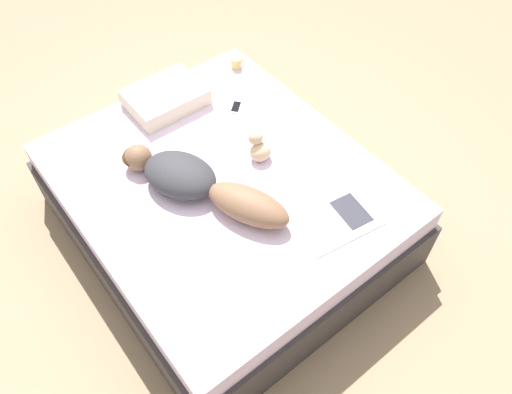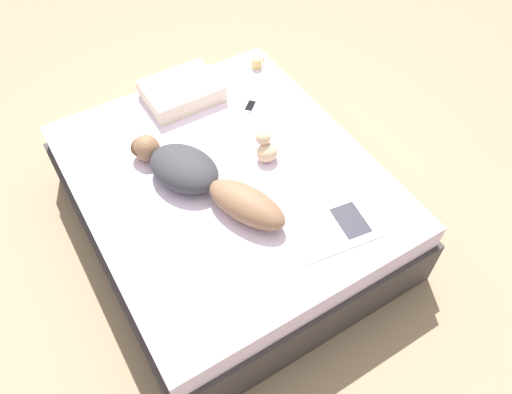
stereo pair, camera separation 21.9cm
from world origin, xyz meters
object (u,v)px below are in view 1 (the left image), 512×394
(person, at_px, (198,183))
(coffee_mug, at_px, (236,63))
(cell_phone, at_px, (236,107))
(open_magazine, at_px, (335,219))

(person, distance_m, coffee_mug, 1.26)
(cell_phone, bearing_deg, person, -94.02)
(cell_phone, bearing_deg, open_magazine, -47.72)
(open_magazine, xyz_separation_m, coffee_mug, (0.41, 1.52, 0.04))
(person, bearing_deg, coffee_mug, 19.65)
(open_magazine, bearing_deg, coffee_mug, 83.22)
(open_magazine, relative_size, cell_phone, 3.76)
(open_magazine, distance_m, coffee_mug, 1.58)
(coffee_mug, distance_m, cell_phone, 0.46)
(person, height_order, open_magazine, person)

